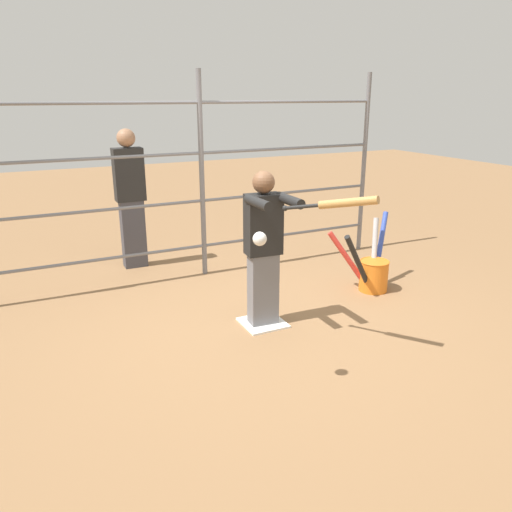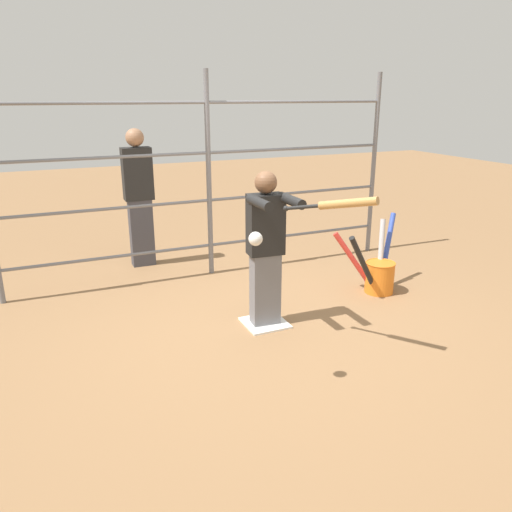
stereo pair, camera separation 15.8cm
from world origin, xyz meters
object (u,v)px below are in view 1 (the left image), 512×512
at_px(batter, 264,245).
at_px(baseball_bat_swinging, 339,203).
at_px(bat_bucket, 372,271).
at_px(bystander_behind_fence, 131,197).
at_px(softball_in_flight, 260,239).

distance_m(batter, baseball_bat_swinging, 0.98).
distance_m(bat_bucket, bystander_behind_fence, 3.07).
bearing_deg(bystander_behind_fence, bat_bucket, 137.74).
height_order(softball_in_flight, bystander_behind_fence, bystander_behind_fence).
distance_m(batter, bat_bucket, 1.63).
xyz_separation_m(baseball_bat_swinging, bat_bucket, (-1.26, -1.06, -1.09)).
height_order(baseball_bat_swinging, bat_bucket, baseball_bat_swinging).
bearing_deg(bystander_behind_fence, softball_in_flight, 92.56).
bearing_deg(baseball_bat_swinging, bystander_behind_fence, -72.68).
relative_size(batter, bat_bucket, 1.55).
distance_m(baseball_bat_swinging, bystander_behind_fence, 3.24).
relative_size(batter, bystander_behind_fence, 0.85).
bearing_deg(bat_bucket, softball_in_flight, 32.24).
xyz_separation_m(batter, bystander_behind_fence, (0.71, -2.28, 0.10)).
bearing_deg(bystander_behind_fence, baseball_bat_swinging, 107.32).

